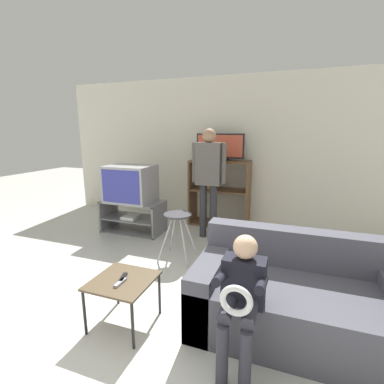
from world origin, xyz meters
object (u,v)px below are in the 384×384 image
(person_standing_adult, at_px, (209,173))
(person_seated_child, at_px, (241,292))
(tv_stand, at_px, (133,217))
(remote_control_black, at_px, (123,278))
(couch, at_px, (295,300))
(television_main, at_px, (131,184))
(television_flat, at_px, (220,148))
(remote_control_white, at_px, (120,283))
(media_shelf, at_px, (219,193))
(snack_table, at_px, (123,284))
(folding_stool, at_px, (178,222))

(person_standing_adult, distance_m, person_seated_child, 2.53)
(tv_stand, distance_m, remote_control_black, 2.34)
(remote_control_black, bearing_deg, couch, 0.96)
(television_main, relative_size, person_standing_adult, 0.44)
(television_flat, relative_size, person_seated_child, 0.87)
(remote_control_white, bearing_deg, media_shelf, 89.09)
(remote_control_white, height_order, person_standing_adult, person_standing_adult)
(remote_control_white, bearing_deg, person_standing_adult, 88.85)
(television_flat, relative_size, snack_table, 1.66)
(person_seated_child, bearing_deg, couch, 54.32)
(tv_stand, distance_m, snack_table, 2.35)
(person_standing_adult, bearing_deg, person_seated_child, -67.99)
(folding_stool, height_order, couch, couch)
(remote_control_white, distance_m, person_seated_child, 1.01)
(person_standing_adult, bearing_deg, snack_table, -92.35)
(folding_stool, distance_m, person_seated_child, 1.79)
(media_shelf, relative_size, remote_control_white, 8.06)
(media_shelf, bearing_deg, television_flat, 122.40)
(remote_control_white, relative_size, person_seated_child, 0.15)
(tv_stand, bearing_deg, media_shelf, 33.41)
(television_flat, height_order, couch, television_flat)
(folding_stool, distance_m, remote_control_black, 1.33)
(television_main, distance_m, person_standing_adult, 1.30)
(snack_table, bearing_deg, television_main, 120.21)
(remote_control_black, xyz_separation_m, person_seated_child, (1.03, -0.10, 0.14))
(remote_control_white, distance_m, person_standing_adult, 2.36)
(media_shelf, xyz_separation_m, couch, (1.29, -2.44, -0.31))
(couch, relative_size, person_seated_child, 1.74)
(tv_stand, relative_size, snack_table, 2.01)
(television_main, xyz_separation_m, snack_table, (1.18, -2.02, -0.44))
(couch, xyz_separation_m, person_standing_adult, (-1.30, 1.79, 0.75))
(tv_stand, bearing_deg, snack_table, -60.26)
(television_main, relative_size, snack_table, 1.48)
(remote_control_black, relative_size, person_standing_adult, 0.08)
(tv_stand, distance_m, couch, 3.02)
(tv_stand, xyz_separation_m, remote_control_white, (1.18, -2.10, 0.18))
(folding_stool, bearing_deg, snack_table, -87.54)
(tv_stand, bearing_deg, television_main, -138.55)
(television_main, xyz_separation_m, couch, (2.57, -1.60, -0.54))
(media_shelf, height_order, folding_stool, media_shelf)
(television_main, height_order, couch, television_main)
(media_shelf, bearing_deg, person_seated_child, -72.68)
(media_shelf, bearing_deg, tv_stand, -146.59)
(snack_table, relative_size, person_seated_child, 0.53)
(folding_stool, height_order, person_standing_adult, person_standing_adult)
(person_standing_adult, relative_size, person_seated_child, 1.77)
(snack_table, bearing_deg, couch, 17.03)
(television_main, bearing_deg, person_standing_adult, 8.53)
(television_main, height_order, folding_stool, television_main)
(tv_stand, distance_m, television_main, 0.56)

